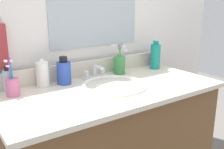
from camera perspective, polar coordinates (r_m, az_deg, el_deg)
The scene contains 12 objects.
countertop at distance 1.35m, azimuth -0.29°, elevation -3.42°, with size 1.16×0.57×0.02m, color beige.
backsplash at distance 1.56m, azimuth -5.90°, elevation 1.29°, with size 1.16×0.02×0.09m, color beige.
back_wall at distance 1.65m, azimuth -6.80°, elevation -2.84°, with size 2.26×0.04×1.30m, color white.
sink_basin at distance 1.38m, azimuth 0.51°, elevation -3.81°, with size 0.34×0.34×0.11m.
faucet at distance 1.52m, azimuth -3.69°, elevation 0.27°, with size 0.16×0.10×0.08m.
bottle_cream_purple at distance 1.82m, azimuth 9.52°, elevation 3.71°, with size 0.05×0.05×0.13m.
bottle_lotion_white at distance 1.40m, azimuth -15.07°, elevation 0.23°, with size 0.07×0.07×0.15m.
bottle_mouthwash_teal at distance 1.74m, azimuth 9.51°, elevation 4.08°, with size 0.07×0.07×0.19m.
bottle_gel_clear at distance 1.38m, azimuth -21.94°, elevation -1.19°, with size 0.05×0.05×0.13m.
bottle_shampoo_blue at distance 1.42m, azimuth -10.56°, elevation 0.55°, with size 0.08×0.08×0.15m.
cup_pink at distance 1.31m, azimuth -21.08°, elevation -2.36°, with size 0.06×0.07×0.19m.
cup_green at distance 1.60m, azimuth 1.66°, elevation 2.27°, with size 0.08×0.09×0.19m.
Camera 1 is at (-0.72, -1.06, 1.17)m, focal length 41.47 mm.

